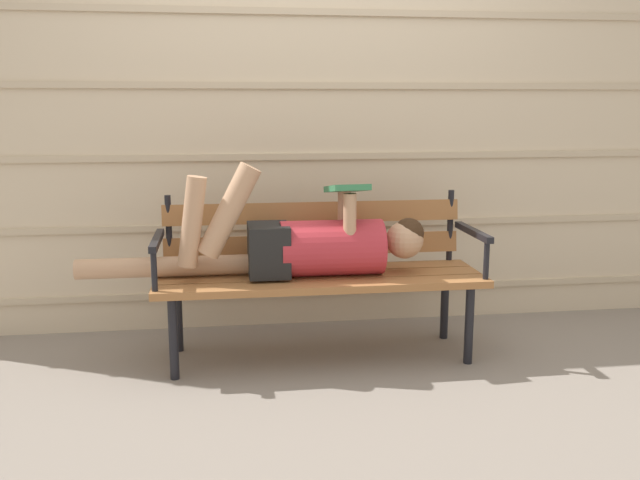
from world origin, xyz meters
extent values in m
plane|color=gray|center=(0.00, 0.00, 0.00)|extent=(12.00, 12.00, 0.00)
cube|color=beige|center=(0.00, 0.66, 1.18)|extent=(4.82, 0.06, 2.36)
cube|color=#C1AD8E|center=(0.00, 0.62, 0.20)|extent=(4.82, 0.02, 0.04)
cube|color=#C1AD8E|center=(0.00, 0.62, 0.59)|extent=(4.82, 0.02, 0.04)
cube|color=#C1AD8E|center=(0.00, 0.62, 0.98)|extent=(4.82, 0.02, 0.04)
cube|color=#C1AD8E|center=(0.00, 0.62, 1.38)|extent=(4.82, 0.02, 0.04)
cube|color=#C1AD8E|center=(0.00, 0.62, 1.77)|extent=(4.82, 0.02, 0.04)
cube|color=#9E6638|center=(0.00, -0.11, 0.41)|extent=(1.64, 0.15, 0.04)
cube|color=#9E6638|center=(0.00, 0.05, 0.41)|extent=(1.64, 0.15, 0.04)
cube|color=#9E6638|center=(0.00, 0.22, 0.41)|extent=(1.64, 0.15, 0.04)
cube|color=#9E6638|center=(0.00, 0.30, 0.54)|extent=(1.57, 0.05, 0.11)
cube|color=#9E6638|center=(0.00, 0.30, 0.71)|extent=(1.57, 0.05, 0.11)
cylinder|color=black|center=(-0.75, 0.30, 0.62)|extent=(0.03, 0.03, 0.39)
cylinder|color=black|center=(0.75, 0.30, 0.62)|extent=(0.03, 0.03, 0.39)
cylinder|color=black|center=(-0.72, -0.14, 0.20)|extent=(0.04, 0.04, 0.40)
cylinder|color=black|center=(0.72, -0.14, 0.20)|extent=(0.04, 0.04, 0.40)
cylinder|color=black|center=(-0.72, 0.25, 0.20)|extent=(0.04, 0.04, 0.40)
cylinder|color=black|center=(0.72, 0.25, 0.20)|extent=(0.04, 0.04, 0.40)
cube|color=black|center=(-0.79, 0.05, 0.63)|extent=(0.04, 0.47, 0.03)
cylinder|color=black|center=(-0.79, -0.14, 0.53)|extent=(0.03, 0.03, 0.20)
cube|color=black|center=(0.79, 0.05, 0.63)|extent=(0.04, 0.47, 0.03)
cylinder|color=black|center=(0.79, -0.14, 0.53)|extent=(0.03, 0.03, 0.20)
cylinder|color=#B72D38|center=(0.06, 0.05, 0.57)|extent=(0.51, 0.28, 0.28)
cube|color=black|center=(-0.26, 0.05, 0.57)|extent=(0.20, 0.26, 0.25)
sphere|color=tan|center=(0.43, 0.05, 0.60)|extent=(0.19, 0.19, 0.19)
sphere|color=#382314|center=(0.45, 0.05, 0.63)|extent=(0.16, 0.16, 0.16)
cylinder|color=tan|center=(-0.45, -0.01, 0.78)|extent=(0.31, 0.11, 0.47)
cylinder|color=tan|center=(-0.62, -0.01, 0.73)|extent=(0.15, 0.09, 0.44)
cylinder|color=tan|center=(-0.77, 0.11, 0.49)|extent=(0.86, 0.10, 0.10)
cylinder|color=tan|center=(0.13, -0.03, 0.71)|extent=(0.06, 0.06, 0.28)
cylinder|color=tan|center=(0.13, 0.13, 0.71)|extent=(0.06, 0.06, 0.28)
cube|color=#337A4C|center=(0.13, 0.05, 0.87)|extent=(0.20, 0.26, 0.07)
camera|label=1|loc=(-0.48, -3.32, 1.28)|focal=39.27mm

